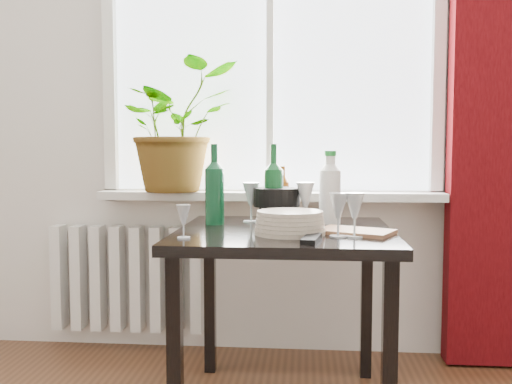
# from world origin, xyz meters

# --- Properties ---
(window) EXTENTS (1.72, 0.08, 1.62)m
(window) POSITION_xyz_m (0.00, 2.22, 1.60)
(window) COLOR white
(window) RESTS_ON ground
(windowsill) EXTENTS (1.72, 0.20, 0.04)m
(windowsill) POSITION_xyz_m (0.00, 2.15, 0.82)
(windowsill) COLOR silver
(windowsill) RESTS_ON ground
(curtain) EXTENTS (0.50, 0.12, 2.56)m
(curtain) POSITION_xyz_m (1.12, 2.12, 1.30)
(curtain) COLOR #3B0508
(curtain) RESTS_ON ground
(radiator) EXTENTS (0.80, 0.10, 0.55)m
(radiator) POSITION_xyz_m (-0.75, 2.18, 0.38)
(radiator) COLOR silver
(radiator) RESTS_ON ground
(table) EXTENTS (0.85, 0.85, 0.74)m
(table) POSITION_xyz_m (0.10, 1.55, 0.65)
(table) COLOR black
(table) RESTS_ON ground
(potted_plant) EXTENTS (0.77, 0.76, 0.65)m
(potted_plant) POSITION_xyz_m (-0.47, 2.11, 1.17)
(potted_plant) COLOR #2C771F
(potted_plant) RESTS_ON windowsill
(wine_bottle_left) EXTENTS (0.10, 0.10, 0.35)m
(wine_bottle_left) POSITION_xyz_m (-0.20, 1.68, 0.91)
(wine_bottle_left) COLOR #0B3D20
(wine_bottle_left) RESTS_ON table
(wine_bottle_right) EXTENTS (0.10, 0.10, 0.35)m
(wine_bottle_right) POSITION_xyz_m (0.05, 1.72, 0.91)
(wine_bottle_right) COLOR #0E491E
(wine_bottle_right) RESTS_ON table
(bottle_amber) EXTENTS (0.07, 0.07, 0.24)m
(bottle_amber) POSITION_xyz_m (0.08, 1.93, 0.86)
(bottle_amber) COLOR brown
(bottle_amber) RESTS_ON table
(cleaning_bottle) EXTENTS (0.10, 0.10, 0.32)m
(cleaning_bottle) POSITION_xyz_m (0.29, 1.74, 0.90)
(cleaning_bottle) COLOR silver
(cleaning_bottle) RESTS_ON table
(wineglass_front_right) EXTENTS (0.08, 0.08, 0.16)m
(wineglass_front_right) POSITION_xyz_m (0.30, 1.36, 0.82)
(wineglass_front_right) COLOR silver
(wineglass_front_right) RESTS_ON table
(wineglass_far_right) EXTENTS (0.08, 0.08, 0.17)m
(wineglass_far_right) POSITION_xyz_m (0.36, 1.37, 0.82)
(wineglass_far_right) COLOR silver
(wineglass_far_right) RESTS_ON table
(wineglass_back_center) EXTENTS (0.10, 0.10, 0.19)m
(wineglass_back_center) POSITION_xyz_m (0.18, 1.69, 0.83)
(wineglass_back_center) COLOR silver
(wineglass_back_center) RESTS_ON table
(wineglass_back_left) EXTENTS (0.10, 0.10, 0.18)m
(wineglass_back_left) POSITION_xyz_m (-0.05, 1.75, 0.83)
(wineglass_back_left) COLOR silver
(wineglass_back_left) RESTS_ON table
(wineglass_front_left) EXTENTS (0.05, 0.05, 0.12)m
(wineglass_front_left) POSITION_xyz_m (-0.25, 1.28, 0.80)
(wineglass_front_left) COLOR silver
(wineglass_front_left) RESTS_ON table
(plate_stack) EXTENTS (0.32, 0.32, 0.09)m
(plate_stack) POSITION_xyz_m (0.12, 1.42, 0.78)
(plate_stack) COLOR beige
(plate_stack) RESTS_ON table
(fondue_pot) EXTENTS (0.27, 0.24, 0.15)m
(fondue_pot) POSITION_xyz_m (0.06, 1.72, 0.82)
(fondue_pot) COLOR black
(fondue_pot) RESTS_ON table
(tv_remote) EXTENTS (0.08, 0.18, 0.02)m
(tv_remote) POSITION_xyz_m (0.20, 1.26, 0.75)
(tv_remote) COLOR black
(tv_remote) RESTS_ON table
(cutting_board) EXTENTS (0.33, 0.28, 0.01)m
(cutting_board) POSITION_xyz_m (0.37, 1.46, 0.75)
(cutting_board) COLOR #916241
(cutting_board) RESTS_ON table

